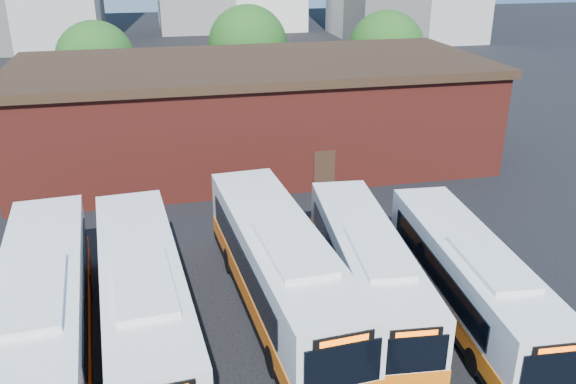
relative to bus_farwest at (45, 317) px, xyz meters
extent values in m
plane|color=black|center=(10.08, -1.78, -1.60)|extent=(220.00, 220.00, 0.00)
cube|color=white|center=(0.00, 0.04, 0.23)|extent=(3.59, 12.59, 2.95)
cube|color=orange|center=(0.00, 0.04, -0.62)|extent=(3.65, 12.64, 0.72)
cube|color=black|center=(0.00, 0.04, -1.14)|extent=(3.63, 12.63, 0.26)
cube|color=black|center=(-1.38, 0.35, 0.52)|extent=(0.80, 9.66, 1.09)
cube|color=black|center=(1.31, 0.55, 0.52)|extent=(0.80, 9.66, 1.09)
cube|color=white|center=(0.12, -1.51, 1.81)|extent=(2.12, 4.47, 0.23)
cylinder|color=black|center=(-1.45, 3.25, -1.09)|extent=(0.41, 1.06, 1.04)
cylinder|color=black|center=(0.93, 3.43, -1.09)|extent=(0.41, 1.06, 1.04)
cube|color=white|center=(3.21, 0.04, 0.21)|extent=(3.57, 12.45, 2.92)
cube|color=orange|center=(3.21, 0.04, -0.63)|extent=(3.63, 12.50, 0.72)
cube|color=black|center=(3.21, 0.04, -1.14)|extent=(3.61, 12.49, 0.26)
cube|color=black|center=(1.85, 0.34, 0.49)|extent=(0.81, 9.55, 1.07)
cube|color=black|center=(4.50, 0.55, 0.49)|extent=(0.81, 9.55, 1.07)
cube|color=white|center=(3.33, -1.49, 1.77)|extent=(2.11, 4.42, 0.23)
cylinder|color=black|center=(1.77, 3.21, -1.09)|extent=(0.41, 1.05, 1.02)
cylinder|color=black|center=(4.13, 3.40, -1.09)|extent=(0.41, 1.05, 1.02)
cube|color=white|center=(8.18, 1.11, 0.28)|extent=(3.62, 12.88, 3.02)
cube|color=orange|center=(8.18, 1.11, -0.60)|extent=(3.68, 12.93, 0.74)
cube|color=black|center=(8.18, 1.11, -1.13)|extent=(3.66, 12.92, 0.26)
cube|color=black|center=(8.65, -5.27, 0.57)|extent=(2.30, 0.23, 1.43)
cube|color=black|center=(8.65, -5.28, 1.45)|extent=(1.80, 0.19, 0.34)
cube|color=#FF5905|center=(8.65, -5.31, 1.45)|extent=(1.43, 0.13, 0.19)
cube|color=black|center=(6.78, 1.43, 0.57)|extent=(0.77, 9.89, 1.11)
cube|color=black|center=(9.53, 1.63, 0.57)|extent=(0.77, 9.89, 1.11)
cube|color=white|center=(8.30, -0.48, 1.89)|extent=(2.16, 4.57, 0.23)
cylinder|color=black|center=(7.23, -2.58, -1.07)|extent=(0.42, 1.08, 1.06)
cylinder|color=black|center=(9.67, -2.40, -1.07)|extent=(0.42, 1.08, 1.06)
cylinder|color=black|center=(6.72, 4.40, -1.07)|extent=(0.42, 1.08, 1.06)
cylinder|color=black|center=(9.16, 4.58, -1.07)|extent=(0.42, 1.08, 1.06)
cube|color=white|center=(11.47, 0.67, 0.05)|extent=(3.39, 11.35, 2.66)
cube|color=orange|center=(11.47, 0.67, -0.72)|extent=(3.44, 11.40, 0.65)
cube|color=black|center=(11.47, 0.67, -1.18)|extent=(3.43, 11.39, 0.23)
cube|color=black|center=(10.96, -4.93, 0.31)|extent=(2.02, 0.24, 1.26)
cube|color=black|center=(10.95, -4.94, 1.08)|extent=(1.58, 0.20, 0.30)
cube|color=#FF5905|center=(10.95, -4.97, 1.08)|extent=(1.25, 0.13, 0.17)
cube|color=black|center=(10.30, 1.15, 0.31)|extent=(0.84, 8.69, 0.98)
cube|color=black|center=(12.71, 0.93, 0.31)|extent=(0.84, 8.69, 0.98)
cube|color=white|center=(11.34, -0.72, 1.47)|extent=(1.97, 4.05, 0.21)
cylinder|color=black|center=(10.11, -2.39, -1.14)|extent=(0.38, 0.96, 0.93)
cylinder|color=black|center=(12.25, -2.58, -1.14)|extent=(0.38, 0.96, 0.93)
cylinder|color=black|center=(10.67, 3.74, -1.14)|extent=(0.38, 0.96, 0.93)
cylinder|color=black|center=(12.81, 3.54, -1.14)|extent=(0.38, 0.96, 0.93)
cube|color=white|center=(14.90, -0.88, 0.05)|extent=(3.15, 11.31, 2.65)
cube|color=orange|center=(14.90, -0.88, -0.72)|extent=(3.20, 11.36, 0.65)
cube|color=black|center=(14.90, -0.88, -1.18)|extent=(3.19, 11.35, 0.23)
cube|color=black|center=(14.51, -6.48, 0.31)|extent=(2.02, 0.20, 1.26)
cube|color=black|center=(14.51, -6.49, 1.08)|extent=(1.58, 0.17, 0.30)
cube|color=#FF5905|center=(14.51, -6.52, 1.08)|extent=(1.25, 0.11, 0.17)
cube|color=black|center=(13.72, -0.42, 0.31)|extent=(0.66, 8.69, 0.98)
cube|color=black|center=(16.14, -0.59, 0.31)|extent=(0.66, 8.69, 0.98)
cube|color=white|center=(14.81, -2.27, 1.47)|extent=(1.88, 4.01, 0.20)
cylinder|color=black|center=(13.61, -3.96, -1.14)|extent=(0.36, 0.95, 0.93)
cylinder|color=black|center=(15.75, -4.11, -1.14)|extent=(0.36, 0.95, 0.93)
cylinder|color=black|center=(14.04, 2.17, -1.14)|extent=(0.36, 0.95, 0.93)
cylinder|color=black|center=(16.19, 2.02, -1.14)|extent=(0.36, 0.95, 0.93)
cube|color=maroon|center=(10.08, 18.22, 1.40)|extent=(28.00, 12.00, 6.00)
cube|color=black|center=(10.08, 18.22, 4.55)|extent=(28.60, 12.60, 0.50)
cube|color=black|center=(13.08, 12.19, -0.40)|extent=(1.20, 0.08, 2.40)
cylinder|color=#382314|center=(0.08, 30.22, -0.25)|extent=(0.36, 0.36, 2.70)
sphere|color=#1F4E16|center=(0.08, 30.22, 3.05)|extent=(6.00, 6.00, 6.00)
cylinder|color=#382314|center=(12.08, 32.22, -0.13)|extent=(0.36, 0.36, 2.95)
sphere|color=#1F4E16|center=(12.08, 32.22, 3.48)|extent=(6.56, 6.56, 6.56)
cylinder|color=#382314|center=(23.08, 29.22, -0.20)|extent=(0.36, 0.36, 2.81)
sphere|color=#1F4E16|center=(23.08, 29.22, 3.23)|extent=(6.24, 6.24, 6.24)
camera|label=1|loc=(4.14, -18.40, 11.56)|focal=38.00mm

